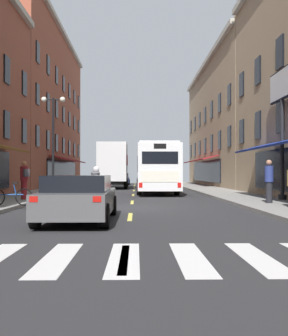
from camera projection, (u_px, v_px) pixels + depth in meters
The scene contains 14 objects.
ground_plane at pixel (131, 209), 16.93m from camera, with size 34.80×80.00×0.10m, color #28282B.
lane_centre_dashes at pixel (131, 208), 16.68m from camera, with size 0.14×73.90×0.01m.
crosswalk_near at pixel (124, 258), 6.94m from camera, with size 7.10×2.80×0.01m.
sidewalk_right at pixel (277, 206), 17.04m from camera, with size 3.00×80.00×0.14m, color gray.
billboard_sign at pixel (282, 99), 19.75m from camera, with size 0.40×3.15×6.15m.
transit_bus at pixel (156, 168), 29.58m from camera, with size 2.68×11.59×3.27m.
box_truck at pixel (114, 166), 36.97m from camera, with size 2.50×7.01×3.90m.
sedan_near at pixel (79, 197), 12.21m from camera, with size 1.98×4.79×1.33m.
sedan_mid at pixel (121, 179), 48.02m from camera, with size 1.90×4.55×1.34m.
motorcycle_rider at pixel (96, 191), 16.43m from camera, with size 0.62×2.07×1.66m.
bicycle_near at pixel (10, 196), 16.05m from camera, with size 1.71×0.48×0.91m.
pedestrian_near at pixel (24, 179), 19.99m from camera, with size 0.49×0.51×1.83m.
pedestrian_mid at pixel (269, 181), 17.60m from camera, with size 0.36×0.36×1.81m.
street_lamp_twin at pixel (53, 140), 24.84m from camera, with size 1.42×0.32×5.76m.
Camera 1 is at (0.20, -16.96, 1.42)m, focal length 44.96 mm.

